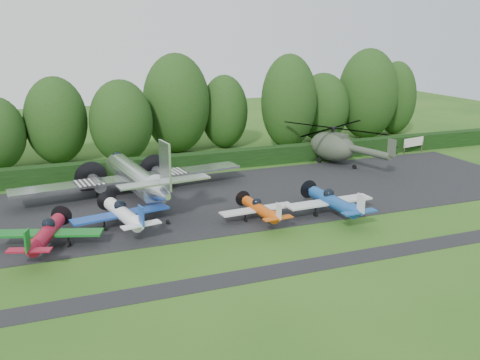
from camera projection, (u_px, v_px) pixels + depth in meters
name	position (u px, v px, depth m)	size (l,w,h in m)	color
ground	(234.00, 241.00, 40.36)	(160.00, 160.00, 0.00)	#234F16
apron	(196.00, 202.00, 49.34)	(70.00, 18.00, 0.01)	black
taxiway_verge	(266.00, 273.00, 34.98)	(70.00, 2.00, 0.00)	black
hedgerow	(168.00, 173.00, 59.22)	(90.00, 1.60, 2.00)	black
transport_plane	(136.00, 178.00, 50.06)	(22.33, 17.12, 7.15)	silver
light_plane_red	(46.00, 233.00, 38.49)	(7.69, 8.08, 2.95)	maroon
light_plane_white	(123.00, 214.00, 42.47)	(7.96, 8.37, 3.06)	white
light_plane_orange	(260.00, 209.00, 44.25)	(6.52, 6.86, 2.51)	#CB4D0B
light_plane_blue	(333.00, 201.00, 45.47)	(7.97, 8.38, 3.06)	#184A93
helicopter	(333.00, 144.00, 63.01)	(13.59, 15.91, 4.38)	#384233
sign_board	(414.00, 143.00, 68.51)	(3.57, 0.13, 2.01)	#3F3326
tree_0	(176.00, 103.00, 67.90)	(8.51, 8.51, 12.61)	black
tree_1	(368.00, 94.00, 76.43)	(8.51, 8.51, 12.88)	black
tree_2	(323.00, 107.00, 75.12)	(7.60, 7.60, 9.61)	black
tree_5	(56.00, 120.00, 62.43)	(7.21, 7.21, 10.25)	black
tree_6	(121.00, 122.00, 62.89)	(7.41, 7.41, 9.85)	black
tree_7	(224.00, 112.00, 70.97)	(6.28, 6.28, 9.69)	black
tree_10	(289.00, 102.00, 70.24)	(7.33, 7.33, 12.41)	black
tree_11	(396.00, 98.00, 80.45)	(6.08, 6.08, 10.87)	black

